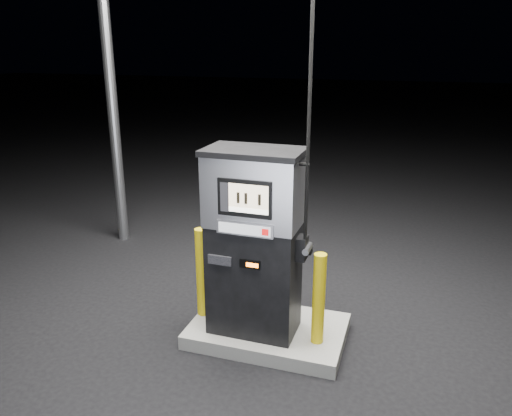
% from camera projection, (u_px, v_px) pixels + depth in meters
% --- Properties ---
extents(ground, '(80.00, 80.00, 0.00)m').
position_uv_depth(ground, '(268.00, 337.00, 5.30)').
color(ground, black).
rests_on(ground, ground).
extents(pump_island, '(1.60, 1.00, 0.15)m').
position_uv_depth(pump_island, '(268.00, 331.00, 5.27)').
color(pump_island, slate).
rests_on(pump_island, ground).
extents(fuel_dispenser, '(1.04, 0.57, 3.92)m').
position_uv_depth(fuel_dispenser, '(254.00, 241.00, 4.88)').
color(fuel_dispenser, black).
rests_on(fuel_dispenser, pump_island).
extents(bollard_left, '(0.14, 0.14, 0.99)m').
position_uv_depth(bollard_left, '(202.00, 272.00, 5.32)').
color(bollard_left, gold).
rests_on(bollard_left, pump_island).
extents(bollard_right, '(0.16, 0.16, 0.94)m').
position_uv_depth(bollard_right, '(319.00, 299.00, 4.81)').
color(bollard_right, gold).
rests_on(bollard_right, pump_island).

